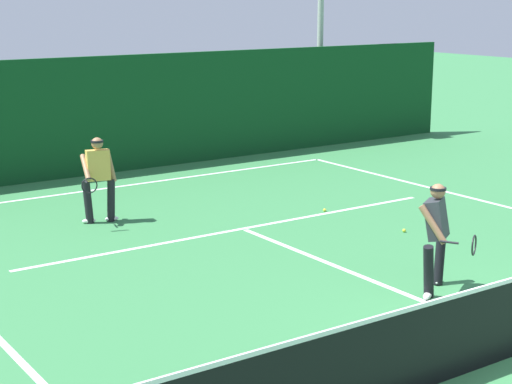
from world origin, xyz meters
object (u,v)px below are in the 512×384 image
Objects in this scene: player_near at (437,233)px; tennis_ball at (404,230)px; tennis_ball_extra at (325,210)px; player_far at (98,176)px; light_pole at (321,2)px.

player_near is 24.23× the size of tennis_ball.
player_near is 24.23× the size of tennis_ball_extra.
tennis_ball is 1.00× the size of tennis_ball_extra.
tennis_ball and tennis_ball_extra have the same top height.
light_pole is (9.37, 5.11, 3.12)m from player_far.
player_near is 13.71m from light_pole.
player_far is 4.47m from tennis_ball_extra.
tennis_ball_extra is at bearing -127.87° from light_pole.
tennis_ball is (1.85, 2.51, -0.84)m from player_near.
light_pole is (5.12, 8.88, 3.98)m from tennis_ball.
player_far is 24.65× the size of tennis_ball_extra.
player_far is at bearing 156.02° from tennis_ball_extra.
light_pole is (5.36, 6.89, 3.98)m from tennis_ball_extra.
player_far is at bearing 138.46° from tennis_ball.
player_near is 0.98× the size of player_far.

